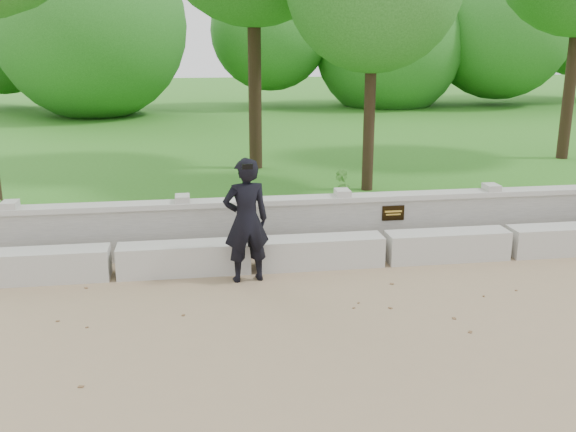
# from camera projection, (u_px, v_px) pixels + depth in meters

# --- Properties ---
(ground) EXTENTS (80.00, 80.00, 0.00)m
(ground) POSITION_uv_depth(u_px,v_px,m) (429.00, 313.00, 7.97)
(ground) COLOR #907758
(ground) RESTS_ON ground
(lawn) EXTENTS (40.00, 22.00, 0.25)m
(lawn) POSITION_uv_depth(u_px,v_px,m) (277.00, 138.00, 21.27)
(lawn) COLOR #336D1A
(lawn) RESTS_ON ground
(concrete_bench) EXTENTS (11.90, 0.45, 0.45)m
(concrete_bench) POSITION_uv_depth(u_px,v_px,m) (384.00, 249.00, 9.72)
(concrete_bench) COLOR beige
(concrete_bench) RESTS_ON ground
(parapet_wall) EXTENTS (12.50, 0.35, 0.90)m
(parapet_wall) POSITION_uv_depth(u_px,v_px,m) (372.00, 221.00, 10.32)
(parapet_wall) COLOR #BBB9B1
(parapet_wall) RESTS_ON ground
(man_main) EXTENTS (0.70, 0.63, 1.76)m
(man_main) POSITION_uv_depth(u_px,v_px,m) (246.00, 220.00, 8.84)
(man_main) COLOR black
(man_main) RESTS_ON ground
(shrub_a) EXTENTS (0.39, 0.38, 0.62)m
(shrub_a) POSITION_uv_depth(u_px,v_px,m) (3.00, 218.00, 10.11)
(shrub_a) COLOR #407F2B
(shrub_a) RESTS_ON lawn
(shrub_b) EXTENTS (0.39, 0.38, 0.55)m
(shrub_b) POSITION_uv_depth(u_px,v_px,m) (343.00, 183.00, 12.71)
(shrub_b) COLOR #407F2B
(shrub_b) RESTS_ON lawn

